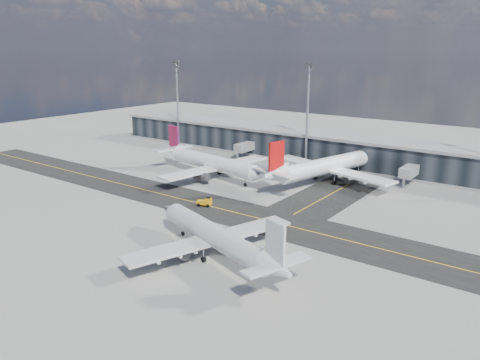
{
  "coord_description": "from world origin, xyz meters",
  "views": [
    {
      "loc": [
        62.42,
        -68.73,
        32.55
      ],
      "look_at": [
        4.3,
        10.25,
        5.0
      ],
      "focal_mm": 35.0,
      "sensor_mm": 36.0,
      "label": 1
    }
  ],
  "objects_px": {
    "airliner_redtail": "(326,166)",
    "service_van": "(307,170)",
    "baggage_tug": "(206,202)",
    "airliner_af": "(212,163)",
    "airliner_near": "(216,237)"
  },
  "relations": [
    {
      "from": "airliner_redtail",
      "to": "baggage_tug",
      "type": "relative_size",
      "value": 12.16
    },
    {
      "from": "airliner_near",
      "to": "service_van",
      "type": "xyz_separation_m",
      "value": [
        -13.83,
        55.64,
        -2.66
      ]
    },
    {
      "from": "airliner_af",
      "to": "airliner_redtail",
      "type": "bearing_deg",
      "value": 125.99
    },
    {
      "from": "airliner_af",
      "to": "baggage_tug",
      "type": "xyz_separation_m",
      "value": [
        14.12,
        -19.16,
        -2.9
      ]
    },
    {
      "from": "airliner_af",
      "to": "airliner_near",
      "type": "bearing_deg",
      "value": 49.79
    },
    {
      "from": "airliner_af",
      "to": "service_van",
      "type": "height_order",
      "value": "airliner_af"
    },
    {
      "from": "airliner_near",
      "to": "service_van",
      "type": "height_order",
      "value": "airliner_near"
    },
    {
      "from": "airliner_af",
      "to": "baggage_tug",
      "type": "relative_size",
      "value": 11.52
    },
    {
      "from": "service_van",
      "to": "airliner_near",
      "type": "bearing_deg",
      "value": -102.86
    },
    {
      "from": "airliner_af",
      "to": "service_van",
      "type": "relative_size",
      "value": 6.52
    },
    {
      "from": "airliner_near",
      "to": "baggage_tug",
      "type": "xyz_separation_m",
      "value": [
        -18.05,
        18.45,
        -2.52
      ]
    },
    {
      "from": "airliner_redtail",
      "to": "service_van",
      "type": "distance_m",
      "value": 9.9
    },
    {
      "from": "airliner_af",
      "to": "baggage_tug",
      "type": "bearing_deg",
      "value": 45.63
    },
    {
      "from": "airliner_redtail",
      "to": "service_van",
      "type": "height_order",
      "value": "airliner_redtail"
    },
    {
      "from": "baggage_tug",
      "to": "service_van",
      "type": "distance_m",
      "value": 37.43
    }
  ]
}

